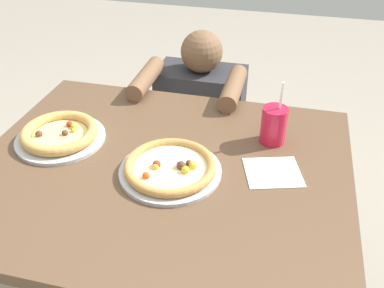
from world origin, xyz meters
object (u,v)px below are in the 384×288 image
pizza_near (170,168)px  drink_cup_colored (274,125)px  pizza_far (60,134)px  diner_seated (200,133)px

pizza_near → drink_cup_colored: bearing=40.9°
pizza_far → diner_seated: 0.81m
diner_seated → pizza_near: bearing=-84.1°
drink_cup_colored → diner_seated: bearing=125.0°
pizza_far → drink_cup_colored: (0.67, 0.16, 0.04)m
drink_cup_colored → pizza_near: bearing=-139.1°
drink_cup_colored → diner_seated: (-0.35, 0.50, -0.40)m
pizza_near → diner_seated: 0.82m
pizza_near → drink_cup_colored: 0.36m
pizza_far → diner_seated: diner_seated is taller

